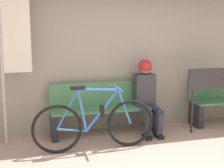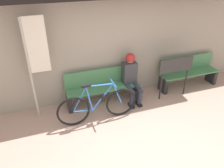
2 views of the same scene
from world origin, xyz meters
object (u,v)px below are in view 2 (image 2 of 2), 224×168
object	(u,v)px
person_seated	(131,75)
signboard	(176,68)
park_bench_near	(103,88)
park_bench_far	(188,73)
bicycle	(98,105)
banner_pole	(34,56)

from	to	relation	value
person_seated	signboard	xyz separation A→B (m)	(1.08, -0.24, 0.12)
person_seated	signboard	world-z (taller)	person_seated
park_bench_near	park_bench_far	xyz separation A→B (m)	(2.45, -0.00, -0.00)
bicycle	person_seated	world-z (taller)	person_seated
park_bench_near	banner_pole	world-z (taller)	banner_pole
park_bench_far	person_seated	bearing A→B (deg)	-176.26
park_bench_far	signboard	world-z (taller)	signboard
park_bench_near	bicycle	world-z (taller)	bicycle
bicycle	banner_pole	xyz separation A→B (m)	(-1.11, 0.61, 1.06)
person_seated	signboard	distance (m)	1.11
park_bench_near	bicycle	bearing A→B (deg)	-115.27
bicycle	banner_pole	world-z (taller)	banner_pole
bicycle	person_seated	distance (m)	1.17
park_bench_near	banner_pole	distance (m)	1.76
banner_pole	signboard	xyz separation A→B (m)	(3.17, -0.32, -0.63)
person_seated	signboard	bearing A→B (deg)	-12.83
banner_pole	signboard	world-z (taller)	banner_pole
bicycle	signboard	bearing A→B (deg)	8.07
park_bench_far	banner_pole	world-z (taller)	banner_pole
signboard	bicycle	bearing A→B (deg)	-171.93
banner_pole	signboard	bearing A→B (deg)	-5.71
banner_pole	signboard	size ratio (longest dim) A/B	2.06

